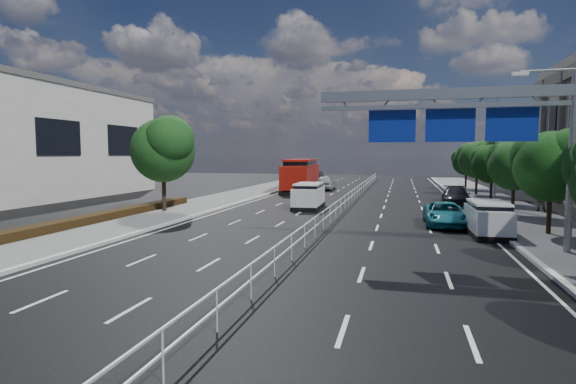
% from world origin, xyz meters
% --- Properties ---
extents(ground, '(160.00, 160.00, 0.00)m').
position_xyz_m(ground, '(0.00, 0.00, 0.00)').
color(ground, black).
rests_on(ground, ground).
extents(median_fence, '(0.05, 85.00, 1.02)m').
position_xyz_m(median_fence, '(0.00, 22.50, 0.53)').
color(median_fence, silver).
rests_on(median_fence, ground).
extents(overhead_gantry, '(10.24, 0.38, 7.45)m').
position_xyz_m(overhead_gantry, '(6.74, 10.05, 5.61)').
color(overhead_gantry, gray).
rests_on(overhead_gantry, ground).
extents(streetlight_far, '(2.78, 2.40, 9.00)m').
position_xyz_m(streetlight_far, '(10.50, 26.00, 5.21)').
color(streetlight_far, gray).
rests_on(streetlight_far, ground).
extents(near_tree_back, '(4.84, 4.51, 6.69)m').
position_xyz_m(near_tree_back, '(-11.94, 17.97, 4.61)').
color(near_tree_back, black).
rests_on(near_tree_back, ground).
extents(far_tree_d, '(3.85, 3.59, 5.34)m').
position_xyz_m(far_tree_d, '(11.25, 14.48, 3.69)').
color(far_tree_d, black).
rests_on(far_tree_d, ground).
extents(far_tree_e, '(3.63, 3.38, 5.13)m').
position_xyz_m(far_tree_e, '(11.25, 21.98, 3.56)').
color(far_tree_e, black).
rests_on(far_tree_e, ground).
extents(far_tree_f, '(3.52, 3.28, 5.02)m').
position_xyz_m(far_tree_f, '(11.24, 29.48, 3.49)').
color(far_tree_f, black).
rests_on(far_tree_f, ground).
extents(far_tree_g, '(3.96, 3.69, 5.45)m').
position_xyz_m(far_tree_g, '(11.25, 36.98, 3.75)').
color(far_tree_g, black).
rests_on(far_tree_g, ground).
extents(far_tree_h, '(3.41, 3.18, 4.91)m').
position_xyz_m(far_tree_h, '(11.24, 44.48, 3.42)').
color(far_tree_h, black).
rests_on(far_tree_h, ground).
extents(white_minivan, '(2.06, 4.49, 1.92)m').
position_xyz_m(white_minivan, '(-2.70, 22.83, 0.94)').
color(white_minivan, black).
rests_on(white_minivan, ground).
extents(red_bus, '(3.74, 12.03, 3.54)m').
position_xyz_m(red_bus, '(-6.74, 38.38, 1.85)').
color(red_bus, black).
rests_on(red_bus, ground).
extents(near_car_silver, '(2.06, 4.88, 1.65)m').
position_xyz_m(near_car_silver, '(-4.40, 40.95, 0.82)').
color(near_car_silver, '#9C9EA3').
rests_on(near_car_silver, ground).
extents(near_car_dark, '(2.09, 4.99, 1.60)m').
position_xyz_m(near_car_dark, '(-8.00, 54.71, 0.80)').
color(near_car_dark, black).
rests_on(near_car_dark, ground).
extents(silver_minivan, '(1.82, 4.17, 1.72)m').
position_xyz_m(silver_minivan, '(8.30, 14.00, 0.85)').
color(silver_minivan, black).
rests_on(silver_minivan, ground).
extents(parked_car_teal, '(2.25, 4.82, 1.34)m').
position_xyz_m(parked_car_teal, '(6.50, 16.75, 0.67)').
color(parked_car_teal, '#1D7483').
rests_on(parked_car_teal, ground).
extents(parked_car_dark, '(2.40, 5.24, 1.49)m').
position_xyz_m(parked_car_dark, '(8.30, 27.74, 0.74)').
color(parked_car_dark, black).
rests_on(parked_car_dark, ground).
extents(pedestrian_b, '(1.07, 0.98, 1.78)m').
position_xyz_m(pedestrian_b, '(13.40, 24.05, 1.03)').
color(pedestrian_b, gray).
rests_on(pedestrian_b, sidewalk_far).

